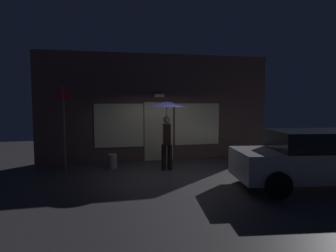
{
  "coord_description": "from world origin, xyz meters",
  "views": [
    {
      "loc": [
        -2.37,
        -9.16,
        2.33
      ],
      "look_at": [
        -0.04,
        0.51,
        1.45
      ],
      "focal_mm": 33.0,
      "sensor_mm": 36.0,
      "label": 1
    }
  ],
  "objects": [
    {
      "name": "sidewalk_bollard_2",
      "position": [
        -1.8,
        1.2,
        0.24
      ],
      "size": [
        0.3,
        0.3,
        0.48
      ],
      "primitive_type": "cylinder",
      "color": "#9E998E",
      "rests_on": "ground"
    },
    {
      "name": "person_with_umbrella",
      "position": [
        -0.09,
        0.51,
        1.77
      ],
      "size": [
        1.26,
        1.26,
        2.24
      ],
      "rotation": [
        0.0,
        0.0,
        1.4
      ],
      "color": "black",
      "rests_on": "ground"
    },
    {
      "name": "parked_car",
      "position": [
        3.36,
        -2.32,
        0.77
      ],
      "size": [
        4.58,
        2.38,
        1.5
      ],
      "rotation": [
        0.0,
        0.0,
        -0.15
      ],
      "color": "#A5A8AD",
      "rests_on": "ground"
    },
    {
      "name": "street_sign_post",
      "position": [
        -3.3,
        1.03,
        1.53
      ],
      "size": [
        0.4,
        0.07,
        2.71
      ],
      "color": "#595B60",
      "rests_on": "ground"
    },
    {
      "name": "sidewalk_bollard",
      "position": [
        0.11,
        1.61,
        0.35
      ],
      "size": [
        0.26,
        0.26,
        0.69
      ],
      "primitive_type": "cylinder",
      "color": "slate",
      "rests_on": "ground"
    },
    {
      "name": "building_facade",
      "position": [
        0.0,
        2.34,
        1.98
      ],
      "size": [
        8.84,
        0.48,
        4.0
      ],
      "color": "brown",
      "rests_on": "ground"
    },
    {
      "name": "ground_plane",
      "position": [
        0.0,
        0.0,
        0.0
      ],
      "size": [
        18.0,
        18.0,
        0.0
      ],
      "primitive_type": "plane",
      "color": "#38353A"
    }
  ]
}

